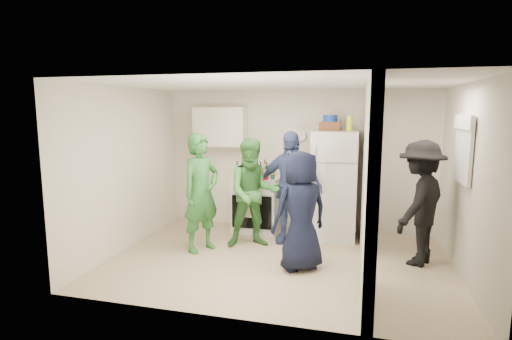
{
  "coord_description": "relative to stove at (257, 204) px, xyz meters",
  "views": [
    {
      "loc": [
        1.05,
        -5.4,
        2.15
      ],
      "look_at": [
        -0.44,
        0.4,
        1.25
      ],
      "focal_mm": 28.0,
      "sensor_mm": 36.0,
      "label": 1
    }
  ],
  "objects": [
    {
      "name": "bottle_b",
      "position": [
        -0.16,
        -0.09,
        0.62
      ],
      "size": [
        0.08,
        0.08,
        0.27
      ],
      "primitive_type": "cylinder",
      "color": "#1E5A29",
      "rests_on": "stove"
    },
    {
      "name": "wall_left",
      "position": [
        -1.72,
        -1.37,
        0.77
      ],
      "size": [
        0.0,
        3.4,
        3.4
      ],
      "primitive_type": "plane",
      "rotation": [
        1.57,
        0.0,
        1.57
      ],
      "color": "silver",
      "rests_on": "floor"
    },
    {
      "name": "yellow_cup_stack_stove",
      "position": [
        -0.12,
        -0.22,
        0.61
      ],
      "size": [
        0.09,
        0.09,
        0.25
      ],
      "primitive_type": "cylinder",
      "color": "yellow",
      "rests_on": "stove"
    },
    {
      "name": "nook_window_frame",
      "position": [
        3.04,
        -1.17,
        1.17
      ],
      "size": [
        0.04,
        0.76,
        0.86
      ],
      "primitive_type": "cube",
      "color": "white",
      "rests_on": "wall_right"
    },
    {
      "name": "spice_shelf",
      "position": [
        0.68,
        0.28,
        0.87
      ],
      "size": [
        0.35,
        0.08,
        0.03
      ],
      "primitive_type": "cube",
      "color": "olive",
      "rests_on": "wall_back"
    },
    {
      "name": "bottle_h",
      "position": [
        -0.32,
        -0.14,
        0.63
      ],
      "size": [
        0.06,
        0.06,
        0.3
      ],
      "primitive_type": "cylinder",
      "color": "#A7AEB3",
      "rests_on": "stove"
    },
    {
      "name": "nook_valance",
      "position": [
        3.02,
        -1.17,
        1.52
      ],
      "size": [
        0.04,
        0.82,
        0.18
      ],
      "primitive_type": "cube",
      "color": "white",
      "rests_on": "wall_right"
    },
    {
      "name": "nook_window",
      "position": [
        3.06,
        -1.17,
        1.17
      ],
      "size": [
        0.03,
        0.7,
        0.8
      ],
      "primitive_type": "cube",
      "color": "black",
      "rests_on": "wall_right"
    },
    {
      "name": "person_nook",
      "position": [
        2.59,
        -0.97,
        0.39
      ],
      "size": [
        1.11,
        1.3,
        1.75
      ],
      "primitive_type": "imported",
      "rotation": [
        0.0,
        0.0,
        -2.07
      ],
      "color": "black",
      "rests_on": "floor"
    },
    {
      "name": "person_navy",
      "position": [
        1.01,
        -1.57,
        0.33
      ],
      "size": [
        0.94,
        0.89,
        1.62
      ],
      "primitive_type": "imported",
      "rotation": [
        0.0,
        0.0,
        -2.49
      ],
      "color": "black",
      "rests_on": "floor"
    },
    {
      "name": "wall_back",
      "position": [
        0.68,
        0.33,
        0.77
      ],
      "size": [
        4.8,
        0.0,
        4.8
      ],
      "primitive_type": "plane",
      "rotation": [
        1.57,
        0.0,
        0.0
      ],
      "color": "silver",
      "rests_on": "floor"
    },
    {
      "name": "red_cup",
      "position": [
        0.22,
        -0.2,
        0.54
      ],
      "size": [
        0.09,
        0.09,
        0.12
      ],
      "primitive_type": "cylinder",
      "color": "#BB0C2C",
      "rests_on": "stove"
    },
    {
      "name": "wall_right",
      "position": [
        3.08,
        -1.37,
        0.77
      ],
      "size": [
        0.0,
        3.4,
        3.4
      ],
      "primitive_type": "plane",
      "rotation": [
        1.57,
        0.0,
        -1.57
      ],
      "color": "silver",
      "rests_on": "floor"
    },
    {
      "name": "fridge",
      "position": [
        1.36,
        -0.03,
        0.42
      ],
      "size": [
        0.75,
        0.72,
        1.81
      ],
      "primitive_type": "cube",
      "color": "silver",
      "rests_on": "floor"
    },
    {
      "name": "ceiling",
      "position": [
        0.68,
        -1.37,
        2.02
      ],
      "size": [
        4.8,
        4.8,
        0.0
      ],
      "primitive_type": "plane",
      "rotation": [
        3.14,
        0.0,
        0.0
      ],
      "color": "white",
      "rests_on": "wall_back"
    },
    {
      "name": "bottle_e",
      "position": [
        0.1,
        0.19,
        0.63
      ],
      "size": [
        0.07,
        0.07,
        0.3
      ],
      "primitive_type": "cylinder",
      "color": "#B5BDC8",
      "rests_on": "stove"
    },
    {
      "name": "bottle_a",
      "position": [
        -0.3,
        0.12,
        0.63
      ],
      "size": [
        0.06,
        0.06,
        0.28
      ],
      "primitive_type": "cylinder",
      "color": "brown",
      "rests_on": "stove"
    },
    {
      "name": "bottle_f",
      "position": [
        0.18,
        0.02,
        0.62
      ],
      "size": [
        0.06,
        0.06,
        0.27
      ],
      "primitive_type": "cylinder",
      "color": "#143718",
      "rests_on": "stove"
    },
    {
      "name": "yellow_cup_stack_top",
      "position": [
        1.58,
        -0.13,
        1.45
      ],
      "size": [
        0.09,
        0.09,
        0.25
      ],
      "primitive_type": "cylinder",
      "color": "#ECFF15",
      "rests_on": "fridge"
    },
    {
      "name": "partition_pier_back",
      "position": [
        1.88,
        -0.27,
        0.77
      ],
      "size": [
        0.12,
        1.2,
        2.5
      ],
      "primitive_type": "cube",
      "color": "silver",
      "rests_on": "floor"
    },
    {
      "name": "stove",
      "position": [
        0.0,
        0.0,
        0.0
      ],
      "size": [
        0.81,
        0.68,
        0.97
      ],
      "primitive_type": "cube",
      "color": "white",
      "rests_on": "floor"
    },
    {
      "name": "upper_cabinet",
      "position": [
        -0.72,
        0.15,
        1.37
      ],
      "size": [
        0.95,
        0.34,
        0.7
      ],
      "primitive_type": "cube",
      "color": "silver",
      "rests_on": "wall_back"
    },
    {
      "name": "wall_front",
      "position": [
        0.68,
        -3.07,
        0.77
      ],
      "size": [
        4.8,
        0.0,
        4.8
      ],
      "primitive_type": "plane",
      "rotation": [
        -1.57,
        0.0,
        0.0
      ],
      "color": "silver",
      "rests_on": "floor"
    },
    {
      "name": "floor",
      "position": [
        0.68,
        -1.37,
        -0.48
      ],
      "size": [
        4.8,
        4.8,
        0.0
      ],
      "primitive_type": "plane",
      "color": "tan",
      "rests_on": "ground"
    },
    {
      "name": "bottle_j",
      "position": [
        0.31,
        -0.12,
        0.64
      ],
      "size": [
        0.08,
        0.08,
        0.32
      ],
      "primitive_type": "cylinder",
      "color": "#205F32",
      "rests_on": "stove"
    },
    {
      "name": "partition_pier_front",
      "position": [
        1.88,
        -2.47,
        0.77
      ],
      "size": [
        0.12,
        1.2,
        2.5
      ],
      "primitive_type": "cube",
      "color": "silver",
      "rests_on": "floor"
    },
    {
      "name": "bottle_d",
      "position": [
        0.03,
        -0.05,
        0.64
      ],
      "size": [
        0.08,
        0.08,
        0.32
      ],
      "primitive_type": "cylinder",
      "color": "brown",
      "rests_on": "stove"
    },
    {
      "name": "blue_bowl",
      "position": [
        1.26,
        0.02,
        1.53
      ],
      "size": [
        0.24,
        0.24,
        0.11
      ],
      "primitive_type": "cylinder",
      "color": "navy",
      "rests_on": "wicker_basket"
    },
    {
      "name": "bottle_g",
      "position": [
        0.25,
        0.16,
        0.62
      ],
      "size": [
        0.08,
        0.08,
        0.27
      ],
      "primitive_type": "cylinder",
      "color": "olive",
      "rests_on": "stove"
    },
    {
      "name": "wicker_basket",
      "position": [
        1.26,
        0.02,
        1.4
      ],
      "size": [
        0.35,
        0.25,
        0.15
      ],
      "primitive_type": "cube",
      "color": "brown",
      "rests_on": "fridge"
    },
    {
      "name": "bottle_i",
      "position": [
        0.05,
        0.09,
        0.62
      ],
      "size": [
        0.06,
        0.06,
        0.27
      ],
      "primitive_type": "cylinder",
      "color": "#5C4C0F",
      "rests_on": "stove"
    },
    {
      "name": "person_denim",
      "position": [
        0.68,
        -0.5,
        0.43
      ],
      "size": [
        1.12,
        0.58,
        1.83
      ],
      "primitive_type": "imported",
      "rotation": [
        0.0,
        0.0,
        -0.13
      ],
      "color": "navy",
      "rests_on": "floor"
    },
    {
      "name": "wall_clock",
      "position": [
        0.73,
        0.31,
        1.22
      ],
      "size": [
        0.22,
        0.02,
        0.22
      ],
      "primitive_type": "cylinder",
      "rotation": [
        1.57,
        0.0,
        0.0
      ],
      "color": "white",
      "rests_on": "wall_back"
    },
    {
      "name": "person_green_center",
      "position": [
        0.15,
        -0.82,
        0.37
      ],
      "size": [
        1.01,
        0.91,
        1.72
      ],
      "primitive_type": "imported",
      "rotation": [
        0.0,
        0.0,
        0.38
      ],
      "color": "#42873B",
      "rests_on": "floor"
    },
    {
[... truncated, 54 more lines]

